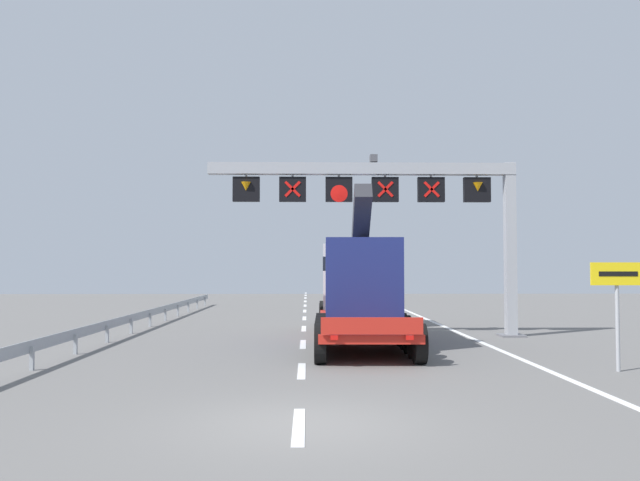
{
  "coord_description": "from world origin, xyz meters",
  "views": [
    {
      "loc": [
        0.08,
        -11.11,
        2.6
      ],
      "look_at": [
        0.56,
        13.04,
        3.62
      ],
      "focal_mm": 36.93,
      "sensor_mm": 36.0,
      "label": 1
    }
  ],
  "objects": [
    {
      "name": "exit_sign_yellow",
      "position": [
        7.93,
        5.38,
        2.07
      ],
      "size": [
        1.37,
        0.15,
        2.75
      ],
      "color": "#9EA0A5",
      "rests_on": "ground"
    },
    {
      "name": "guardrail_left",
      "position": [
        -6.97,
        16.89,
        0.56
      ],
      "size": [
        0.13,
        37.79,
        0.76
      ],
      "color": "#999EA3",
      "rests_on": "ground"
    },
    {
      "name": "heavy_haul_truck_red",
      "position": [
        1.99,
        14.19,
        1.99
      ],
      "size": [
        3.32,
        14.12,
        5.3
      ],
      "color": "red",
      "rests_on": "ground"
    },
    {
      "name": "edge_line_right",
      "position": [
        6.2,
        12.0,
        0.01
      ],
      "size": [
        0.2,
        63.0,
        0.01
      ],
      "primitive_type": "cube",
      "color": "silver",
      "rests_on": "ground"
    },
    {
      "name": "overhead_lane_gantry",
      "position": [
        3.49,
        13.91,
        5.43
      ],
      "size": [
        12.02,
        0.9,
        6.95
      ],
      "color": "#9EA0A5",
      "rests_on": "ground"
    },
    {
      "name": "ground",
      "position": [
        0.0,
        0.0,
        0.0
      ],
      "size": [
        112.0,
        112.0,
        0.0
      ],
      "primitive_type": "plane",
      "color": "slate"
    },
    {
      "name": "lane_markings",
      "position": [
        -0.05,
        26.03,
        0.01
      ],
      "size": [
        0.2,
        66.65,
        0.01
      ],
      "color": "silver",
      "rests_on": "ground"
    }
  ]
}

